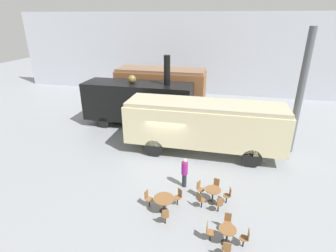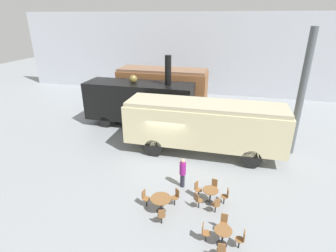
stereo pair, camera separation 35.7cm
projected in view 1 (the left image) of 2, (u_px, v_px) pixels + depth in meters
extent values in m
plane|color=gray|center=(168.00, 154.00, 17.51)|extent=(80.00, 80.00, 0.00)
cube|color=#B2B7C1|center=(197.00, 55.00, 29.63)|extent=(44.00, 0.15, 9.00)
cube|color=brown|center=(161.00, 87.00, 24.60)|extent=(8.20, 2.84, 2.97)
cube|color=brown|center=(161.00, 70.00, 23.98)|extent=(8.03, 2.61, 0.24)
cylinder|color=black|center=(184.00, 111.00, 23.54)|extent=(1.33, 0.12, 1.33)
cylinder|color=black|center=(188.00, 102.00, 25.98)|extent=(1.33, 0.12, 1.33)
cylinder|color=black|center=(132.00, 107.00, 24.53)|extent=(1.33, 0.12, 1.33)
cylinder|color=black|center=(141.00, 99.00, 26.97)|extent=(1.33, 0.12, 1.33)
cube|color=black|center=(138.00, 101.00, 21.40)|extent=(8.78, 2.65, 3.00)
cylinder|color=black|center=(167.00, 70.00, 19.90)|extent=(0.49, 0.49, 2.25)
sphere|color=brown|center=(132.00, 79.00, 20.79)|extent=(0.64, 0.64, 0.64)
cylinder|color=black|center=(166.00, 128.00, 20.37)|extent=(0.91, 0.12, 0.91)
cylinder|color=black|center=(173.00, 117.00, 22.64)|extent=(0.91, 0.12, 0.91)
cylinder|color=black|center=(104.00, 123.00, 21.43)|extent=(0.91, 0.12, 0.91)
cylinder|color=black|center=(116.00, 112.00, 23.70)|extent=(0.91, 0.12, 0.91)
cube|color=beige|center=(204.00, 124.00, 17.01)|extent=(10.18, 2.79, 2.47)
cube|color=tan|center=(205.00, 105.00, 16.48)|extent=(9.97, 2.57, 0.24)
cylinder|color=black|center=(252.00, 159.00, 15.74)|extent=(1.19, 0.12, 1.19)
cylinder|color=black|center=(249.00, 140.00, 18.14)|extent=(1.19, 0.12, 1.19)
cylinder|color=black|center=(154.00, 148.00, 16.97)|extent=(1.19, 0.12, 1.19)
cylinder|color=black|center=(163.00, 132.00, 19.37)|extent=(1.19, 0.12, 1.19)
cylinder|color=black|center=(226.00, 243.00, 10.61)|extent=(0.44, 0.44, 0.02)
cylinder|color=black|center=(227.00, 236.00, 10.47)|extent=(0.08, 0.08, 0.70)
cylinder|color=brown|center=(228.00, 229.00, 10.33)|extent=(0.71, 0.71, 0.03)
cylinder|color=black|center=(164.00, 211.00, 12.37)|extent=(0.44, 0.44, 0.02)
cylinder|color=black|center=(164.00, 205.00, 12.23)|extent=(0.08, 0.08, 0.69)
cylinder|color=brown|center=(164.00, 199.00, 12.09)|extent=(0.97, 0.97, 0.03)
cylinder|color=black|center=(212.00, 202.00, 12.96)|extent=(0.44, 0.44, 0.02)
cylinder|color=black|center=(213.00, 196.00, 12.81)|extent=(0.08, 0.08, 0.72)
cylinder|color=brown|center=(213.00, 190.00, 12.67)|extent=(0.76, 0.76, 0.03)
cylinder|color=black|center=(227.00, 228.00, 11.12)|extent=(0.06, 0.06, 0.42)
cylinder|color=brown|center=(227.00, 224.00, 11.03)|extent=(0.36, 0.36, 0.03)
cube|color=brown|center=(228.00, 217.00, 11.08)|extent=(0.29, 0.04, 0.42)
cylinder|color=black|center=(210.00, 237.00, 10.67)|extent=(0.06, 0.06, 0.42)
cylinder|color=brown|center=(210.00, 232.00, 10.58)|extent=(0.36, 0.36, 0.03)
cube|color=brown|center=(207.00, 227.00, 10.53)|extent=(0.04, 0.29, 0.42)
cylinder|color=brown|center=(227.00, 248.00, 9.86)|extent=(0.36, 0.36, 0.03)
cube|color=brown|center=(227.00, 247.00, 9.63)|extent=(0.29, 0.04, 0.42)
cylinder|color=black|center=(243.00, 242.00, 10.39)|extent=(0.06, 0.06, 0.42)
cylinder|color=brown|center=(244.00, 238.00, 10.31)|extent=(0.36, 0.36, 0.03)
cube|color=brown|center=(249.00, 235.00, 10.19)|extent=(0.04, 0.29, 0.42)
cylinder|color=black|center=(177.00, 201.00, 12.70)|extent=(0.06, 0.06, 0.42)
cylinder|color=brown|center=(177.00, 198.00, 12.61)|extent=(0.36, 0.36, 0.03)
cube|color=brown|center=(180.00, 193.00, 12.61)|extent=(0.24, 0.22, 0.42)
cylinder|color=black|center=(149.00, 203.00, 12.60)|extent=(0.06, 0.06, 0.42)
cylinder|color=brown|center=(149.00, 199.00, 12.51)|extent=(0.36, 0.36, 0.03)
cube|color=brown|center=(146.00, 194.00, 12.48)|extent=(0.10, 0.29, 0.42)
cylinder|color=black|center=(165.00, 219.00, 11.57)|extent=(0.06, 0.06, 0.42)
cylinder|color=brown|center=(165.00, 215.00, 11.48)|extent=(0.36, 0.36, 0.03)
cube|color=brown|center=(165.00, 214.00, 11.25)|extent=(0.29, 0.12, 0.42)
cylinder|color=black|center=(201.00, 193.00, 13.28)|extent=(0.06, 0.06, 0.42)
cylinder|color=brown|center=(201.00, 190.00, 13.19)|extent=(0.36, 0.36, 0.03)
cube|color=brown|center=(199.00, 185.00, 13.20)|extent=(0.17, 0.27, 0.42)
cylinder|color=black|center=(202.00, 204.00, 12.54)|extent=(0.06, 0.06, 0.42)
cylinder|color=brown|center=(202.00, 200.00, 12.46)|extent=(0.36, 0.36, 0.03)
cube|color=brown|center=(199.00, 197.00, 12.29)|extent=(0.23, 0.23, 0.42)
cylinder|color=black|center=(218.00, 208.00, 12.27)|extent=(0.06, 0.06, 0.42)
cylinder|color=brown|center=(219.00, 204.00, 12.18)|extent=(0.36, 0.36, 0.03)
cube|color=brown|center=(220.00, 202.00, 11.96)|extent=(0.28, 0.17, 0.42)
cylinder|color=black|center=(226.00, 199.00, 12.84)|extent=(0.06, 0.06, 0.42)
cylinder|color=brown|center=(227.00, 196.00, 12.75)|extent=(0.36, 0.36, 0.03)
cube|color=brown|center=(230.00, 192.00, 12.65)|extent=(0.08, 0.29, 0.42)
cylinder|color=black|center=(215.00, 191.00, 13.46)|extent=(0.06, 0.06, 0.42)
cylinder|color=brown|center=(216.00, 187.00, 13.37)|extent=(0.36, 0.36, 0.03)
cube|color=brown|center=(217.00, 182.00, 13.42)|extent=(0.29, 0.09, 0.42)
cylinder|color=#262633|center=(184.00, 180.00, 14.04)|extent=(0.24, 0.24, 0.78)
cylinder|color=#8C1E7A|center=(185.00, 168.00, 13.76)|extent=(0.34, 0.34, 0.69)
sphere|color=tan|center=(185.00, 161.00, 13.58)|extent=(0.23, 0.23, 0.23)
cylinder|color=#4C5156|center=(300.00, 94.00, 16.36)|extent=(0.44, 0.44, 8.00)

